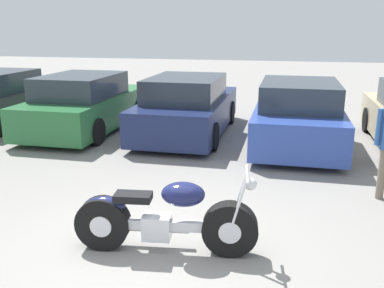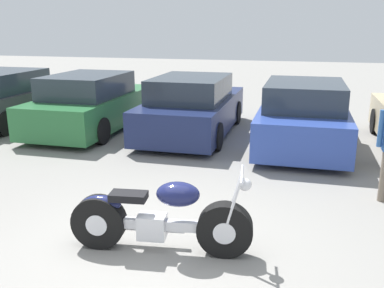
% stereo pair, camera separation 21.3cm
% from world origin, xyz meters
% --- Properties ---
extents(ground_plane, '(60.00, 60.00, 0.00)m').
position_xyz_m(ground_plane, '(0.00, 0.00, 0.00)').
color(ground_plane, gray).
extents(motorcycle, '(2.22, 0.65, 1.05)m').
position_xyz_m(motorcycle, '(0.11, 0.21, 0.43)').
color(motorcycle, black).
rests_on(motorcycle, ground_plane).
extents(parked_car_green, '(1.96, 4.47, 1.47)m').
position_xyz_m(parked_car_green, '(-3.65, 5.83, 0.68)').
color(parked_car_green, '#286B38').
rests_on(parked_car_green, ground_plane).
extents(parked_car_navy, '(1.96, 4.47, 1.47)m').
position_xyz_m(parked_car_navy, '(-0.96, 5.98, 0.68)').
color(parked_car_navy, '#19234C').
rests_on(parked_car_navy, ground_plane).
extents(parked_car_blue, '(1.96, 4.47, 1.47)m').
position_xyz_m(parked_car_blue, '(1.73, 5.64, 0.68)').
color(parked_car_blue, '#2D479E').
rests_on(parked_car_blue, ground_plane).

